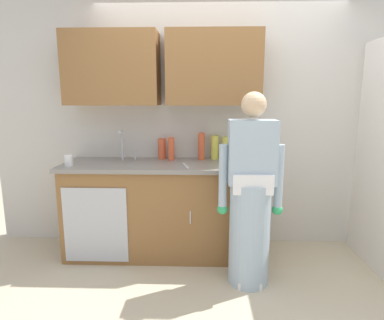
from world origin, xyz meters
name	(u,v)px	position (x,y,z in m)	size (l,w,h in m)	color
ground_plane	(221,292)	(0.00, 0.00, 0.00)	(9.00, 9.00, 0.00)	beige
kitchen_wall_with_uppers	(205,107)	(-0.14, 0.99, 1.48)	(4.80, 0.44, 2.70)	beige
counter_cabinet	(163,210)	(-0.55, 0.70, 0.45)	(1.90, 0.62, 0.90)	brown
countertop	(163,165)	(-0.55, 0.70, 0.92)	(1.96, 0.66, 0.04)	gray
sink	(123,164)	(-0.94, 0.71, 0.93)	(0.50, 0.36, 0.35)	#B7BABF
person_at_sink	(250,205)	(0.24, 0.17, 0.69)	(0.55, 0.34, 1.62)	white
bottle_cleaner_spray	(215,147)	(-0.03, 0.93, 1.06)	(0.08, 0.08, 0.25)	#D8D14C
bottle_water_short	(226,148)	(0.09, 0.91, 1.06)	(0.08, 0.08, 0.24)	#D8D14C
bottle_soap	(201,146)	(-0.17, 0.90, 1.08)	(0.07, 0.07, 0.28)	#E05933
bottle_dish_liquid	(162,149)	(-0.58, 0.93, 1.05)	(0.08, 0.08, 0.21)	#E05933
bottle_water_tall	(171,149)	(-0.48, 0.85, 1.06)	(0.06, 0.06, 0.24)	#E05933
cup_by_sink	(69,160)	(-1.41, 0.52, 0.99)	(0.08, 0.08, 0.11)	white
knife_on_counter	(186,166)	(-0.31, 0.56, 0.94)	(0.24, 0.02, 0.01)	silver
sponge	(226,163)	(0.07, 0.62, 0.96)	(0.11, 0.07, 0.03)	#4CBF4C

